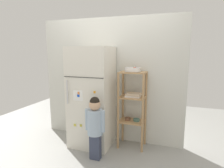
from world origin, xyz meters
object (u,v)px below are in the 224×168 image
Objects in this scene: refrigerator at (92,97)px; child_standing at (95,122)px; fruit_bin at (134,70)px; pantry_shelf_unit at (132,103)px.

refrigerator is 1.75× the size of child_standing.
refrigerator is at bearing -168.99° from fruit_bin.
fruit_bin is at bearing 51.65° from child_standing.
refrigerator reaches higher than pantry_shelf_unit.
pantry_shelf_unit is 5.52× the size of fruit_bin.
refrigerator is 7.25× the size of fruit_bin.
pantry_shelf_unit is at bearing -170.68° from fruit_bin.
child_standing is at bearing -127.59° from pantry_shelf_unit.
refrigerator is at bearing -168.96° from pantry_shelf_unit.
child_standing is 1.01m from fruit_bin.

